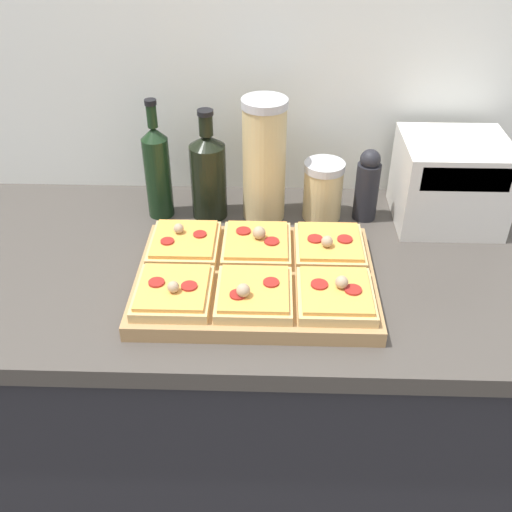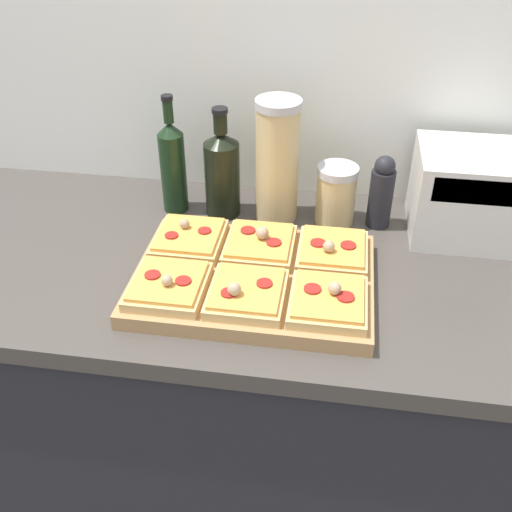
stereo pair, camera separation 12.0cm
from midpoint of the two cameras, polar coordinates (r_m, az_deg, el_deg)
wall_back at (r=1.46m, az=-3.14°, el=17.85°), size 6.00×0.06×2.50m
kitchen_counter at (r=1.60m, az=-3.22°, el=-14.22°), size 2.63×0.67×0.94m
cutting_board at (r=1.20m, az=-2.91°, el=-2.33°), size 0.47×0.35×0.03m
pizza_slice_back_left at (r=1.27m, az=-9.54°, el=1.16°), size 0.14×0.15×0.05m
pizza_slice_back_center at (r=1.25m, az=-2.68°, el=1.07°), size 0.14×0.15×0.06m
pizza_slice_back_right at (r=1.25m, az=4.28°, el=0.92°), size 0.14×0.15×0.05m
pizza_slice_front_left at (r=1.14m, az=-10.90°, el=-3.46°), size 0.14×0.15×0.05m
pizza_slice_front_center at (r=1.12m, az=-3.29°, el=-3.67°), size 0.14×0.15×0.05m
pizza_slice_front_right at (r=1.12m, az=4.55°, el=-3.79°), size 0.14×0.15×0.05m
olive_oil_bottle at (r=1.41m, az=-11.81°, el=7.94°), size 0.06×0.06×0.28m
wine_bottle at (r=1.40m, az=-7.05°, el=7.65°), size 0.08×0.08×0.26m
grain_jar_tall at (r=1.37m, az=-1.77°, el=9.01°), size 0.10×0.10×0.29m
grain_jar_short at (r=1.40m, az=3.95°, el=6.20°), size 0.09×0.09×0.14m
pepper_mill at (r=1.40m, az=8.14°, el=6.60°), size 0.05×0.05×0.17m
toaster_oven at (r=1.43m, az=15.72°, el=6.79°), size 0.26×0.21×0.20m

